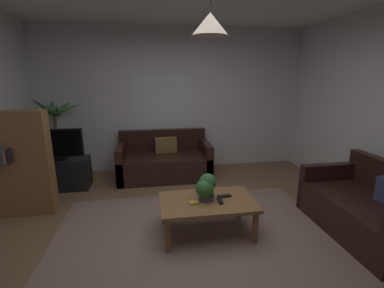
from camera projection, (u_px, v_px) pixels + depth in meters
The scene contains 16 objects.
floor at pixel (196, 239), 3.07m from camera, with size 5.01×5.03×0.02m, color brown.
rug at pixel (199, 249), 2.87m from camera, with size 3.26×2.76×0.01m, color gray.
wall_back at pixel (174, 100), 5.16m from camera, with size 5.13×0.06×2.70m, color silver.
window_pane at pixel (163, 104), 5.11m from camera, with size 1.08×0.01×1.13m, color white.
couch_under_window at pixel (164, 162), 4.89m from camera, with size 1.64×0.86×0.82m.
couch_right_side at pixel (369, 212), 3.12m from camera, with size 0.86×1.46×0.82m.
coffee_table at pixel (207, 205), 3.10m from camera, with size 1.09×0.67×0.42m.
book_on_table_0 at pixel (194, 202), 3.02m from camera, with size 0.12×0.08×0.02m, color gold.
remote_on_table_0 at pixel (220, 200), 3.06m from camera, with size 0.05×0.16×0.02m, color black.
remote_on_table_1 at pixel (225, 196), 3.17m from camera, with size 0.05×0.16×0.02m, color black.
potted_plant_on_table at pixel (206, 187), 3.06m from camera, with size 0.25×0.25×0.31m.
tv_stand at pixel (61, 174), 4.39m from camera, with size 0.90×0.44×0.50m, color black.
tv at pixel (56, 144), 4.24m from camera, with size 0.81×0.16×0.50m.
potted_palm_corner at pixel (58, 139), 4.75m from camera, with size 0.87×0.92×1.51m.
bookshelf_corner at pixel (22, 164), 3.47m from camera, with size 0.70×0.31×1.40m.
pendant_lamp at pixel (210, 24), 2.61m from camera, with size 0.37×0.37×0.50m.
Camera 1 is at (-0.48, -2.65, 1.83)m, focal length 24.95 mm.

